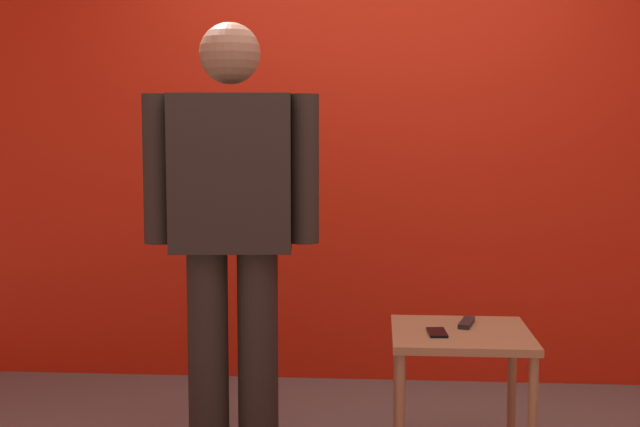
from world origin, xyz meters
The scene contains 5 objects.
back_wall_red centered at (0.00, 1.57, 1.47)m, with size 6.32×0.12×2.95m, color red.
standing_person centered at (-0.52, 0.31, 1.01)m, with size 0.72×0.28×1.80m.
side_table centered at (0.40, 0.26, 0.50)m, with size 0.55×0.55×0.59m.
cell_phone centered at (0.30, 0.21, 0.59)m, with size 0.07×0.14×0.01m, color black.
tv_remote centered at (0.43, 0.36, 0.60)m, with size 0.04×0.17×0.02m, color black.
Camera 1 is at (0.08, -3.01, 1.38)m, focal length 46.80 mm.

